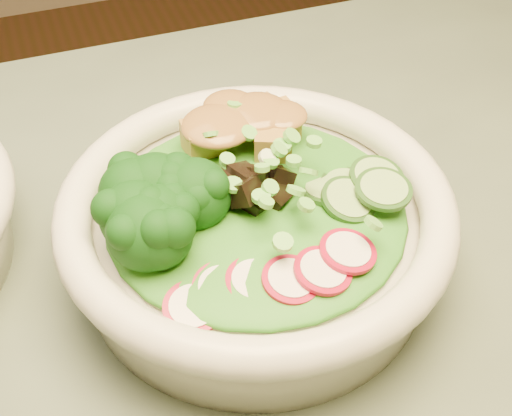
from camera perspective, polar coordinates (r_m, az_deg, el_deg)
name	(u,v)px	position (r m, az deg, el deg)	size (l,w,h in m)	color
dining_table	(330,370)	(0.63, 5.97, -12.77)	(1.20, 0.80, 0.75)	black
salad_bowl	(256,229)	(0.51, 0.00, -1.66)	(0.28, 0.28, 0.08)	silver
lettuce_bed	(256,207)	(0.50, 0.00, 0.08)	(0.21, 0.21, 0.03)	#195E13
broccoli_florets	(162,207)	(0.48, -7.53, 0.05)	(0.08, 0.07, 0.05)	black
radish_slices	(288,274)	(0.45, 2.59, -5.30)	(0.11, 0.04, 0.02)	maroon
cucumber_slices	(350,179)	(0.51, 7.52, 2.34)	(0.07, 0.07, 0.04)	#9DC26C
mushroom_heap	(251,179)	(0.50, -0.36, 2.30)	(0.07, 0.07, 0.04)	black
tofu_cubes	(237,136)	(0.54, -1.57, 5.75)	(0.09, 0.06, 0.04)	#AA7F38
peanut_sauce	(236,122)	(0.53, -1.60, 6.91)	(0.07, 0.06, 0.02)	brown
scallion_garnish	(256,180)	(0.48, 0.00, 2.28)	(0.20, 0.20, 0.03)	#61B640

